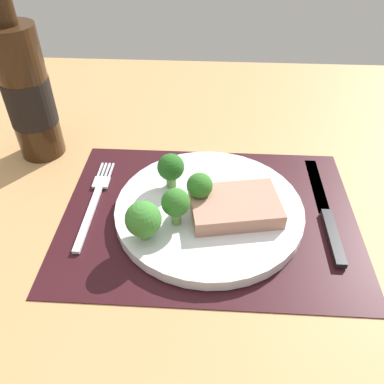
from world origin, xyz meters
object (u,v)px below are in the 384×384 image
knife (325,214)px  wine_bottle (25,91)px  plate (207,210)px  steak (233,206)px  fork (93,201)px

knife → wine_bottle: (-45.61, 13.82, 10.69)cm
plate → steak: steak is taller
fork → wine_bottle: size_ratio=0.61×
fork → steak: bearing=-4.7°
steak → wine_bottle: 36.93cm
wine_bottle → steak: bearing=-25.6°
plate → steak: size_ratio=2.22×
plate → knife: (16.63, 0.53, -0.50)cm
plate → knife: bearing=1.8°
plate → fork: bearing=175.2°
plate → wine_bottle: size_ratio=0.85×
steak → knife: bearing=7.4°
steak → knife: 13.47cm
wine_bottle → fork: bearing=-46.9°
knife → steak: bearing=-169.7°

